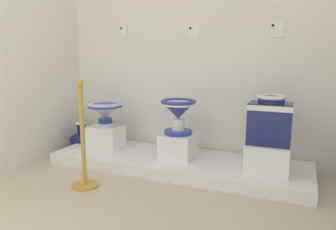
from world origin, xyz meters
name	(u,v)px	position (x,y,z in m)	size (l,w,h in m)	color
wall_back	(193,19)	(1.60, 2.76, 1.61)	(3.41, 0.06, 3.23)	white
display_platform	(177,163)	(1.60, 2.28, 0.06)	(2.76, 0.85, 0.12)	white
plinth_block_slender_white	(106,137)	(0.69, 2.29, 0.25)	(0.38, 0.30, 0.27)	white
antique_toilet_slender_white	(105,110)	(0.69, 2.29, 0.57)	(0.42, 0.42, 0.29)	silver
plinth_block_broad_patterned	(178,146)	(1.61, 2.28, 0.25)	(0.34, 0.34, 0.26)	white
antique_toilet_broad_patterned	(178,111)	(1.61, 2.28, 0.63)	(0.37, 0.37, 0.37)	#293E94
plinth_block_tall_cobalt	(268,157)	(2.55, 2.23, 0.25)	(0.40, 0.39, 0.27)	white
antique_toilet_tall_cobalt	(270,119)	(2.55, 2.23, 0.62)	(0.39, 0.29, 0.46)	navy
info_placard_first	(124,32)	(0.71, 2.72, 1.49)	(0.09, 0.01, 0.16)	white
info_placard_second	(194,32)	(1.63, 2.72, 1.47)	(0.14, 0.01, 0.14)	white
info_placard_third	(277,30)	(2.52, 2.72, 1.46)	(0.13, 0.01, 0.15)	white
decorative_vase_corner	(82,139)	(0.20, 2.45, 0.14)	(0.30, 0.30, 0.36)	white
stanchion_post_near_left	(84,155)	(1.00, 1.47, 0.31)	(0.24, 0.24, 1.00)	gold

